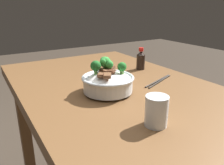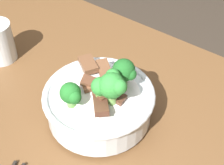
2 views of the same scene
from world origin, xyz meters
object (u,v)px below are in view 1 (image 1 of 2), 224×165
soy_sauce_bottle (141,60)px  rice_bowl (108,81)px  drinking_glass (156,112)px  chopsticks_pair (159,81)px

soy_sauce_bottle → rice_bowl: bearing=122.0°
rice_bowl → drinking_glass: (-0.29, 0.01, -0.01)m
rice_bowl → soy_sauce_bottle: 0.38m
chopsticks_pair → soy_sauce_bottle: bearing=-15.3°
rice_bowl → drinking_glass: bearing=178.1°
chopsticks_pair → soy_sauce_bottle: (0.21, -0.06, 0.05)m
drinking_glass → soy_sauce_bottle: (0.49, -0.33, 0.01)m
drinking_glass → chopsticks_pair: 0.40m
chopsticks_pair → rice_bowl: bearing=88.4°
rice_bowl → soy_sauce_bottle: size_ratio=1.77×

